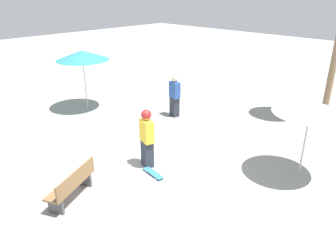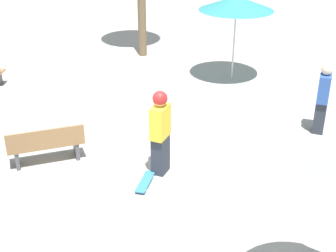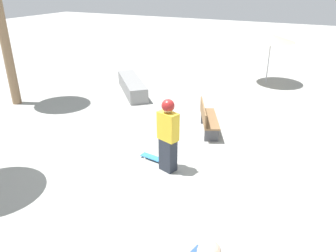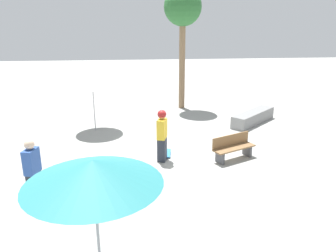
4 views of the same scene
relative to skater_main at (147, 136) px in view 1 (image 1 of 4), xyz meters
The scene contains 7 objects.
ground_plane 1.40m from the skater_main, 127.78° to the right, with size 60.00×60.00×0.00m, color #9E9E99.
skater_main is the anchor object (origin of this frame).
skateboard 1.07m from the skater_main, 116.11° to the right, with size 0.31×0.82×0.07m.
bench_near 2.51m from the skater_main, behind, with size 1.63×1.08×0.85m.
shade_umbrella_teal 5.99m from the skater_main, 74.65° to the left, with size 2.20×2.20×2.55m.
shade_umbrella_grey 4.53m from the skater_main, 53.29° to the right, with size 1.97×1.97×2.24m.
bystander_watching 4.22m from the skater_main, 32.12° to the left, with size 0.36×0.52×1.72m.
Camera 1 is at (-5.13, -5.66, 5.00)m, focal length 35.00 mm.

